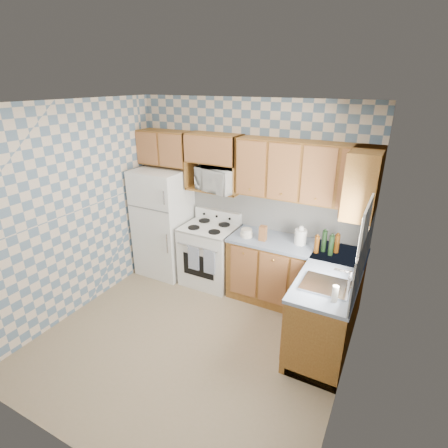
# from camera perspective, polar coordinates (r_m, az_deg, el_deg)

# --- Properties ---
(floor) EXTENTS (3.40, 3.40, 0.00)m
(floor) POSITION_cam_1_polar(r_m,az_deg,el_deg) (4.45, -5.32, -18.33)
(floor) COLOR #827152
(floor) RESTS_ON ground
(back_wall) EXTENTS (3.40, 0.02, 2.70)m
(back_wall) POSITION_cam_1_polar(r_m,az_deg,el_deg) (5.03, 4.00, 4.43)
(back_wall) COLOR slate
(back_wall) RESTS_ON ground
(right_wall) EXTENTS (0.02, 3.20, 2.70)m
(right_wall) POSITION_cam_1_polar(r_m,az_deg,el_deg) (3.20, 20.61, -8.15)
(right_wall) COLOR slate
(right_wall) RESTS_ON ground
(backsplash_back) EXTENTS (2.60, 0.02, 0.56)m
(backsplash_back) POSITION_cam_1_polar(r_m,az_deg,el_deg) (4.93, 8.16, 2.04)
(backsplash_back) COLOR white
(backsplash_back) RESTS_ON back_wall
(backsplash_right) EXTENTS (0.02, 1.60, 0.56)m
(backsplash_right) POSITION_cam_1_polar(r_m,az_deg,el_deg) (3.98, 21.86, -4.61)
(backsplash_right) COLOR white
(backsplash_right) RESTS_ON right_wall
(refrigerator) EXTENTS (0.75, 0.70, 1.68)m
(refrigerator) POSITION_cam_1_polar(r_m,az_deg,el_deg) (5.54, -9.80, 0.26)
(refrigerator) COLOR silver
(refrigerator) RESTS_ON floor
(stove_body) EXTENTS (0.76, 0.65, 0.90)m
(stove_body) POSITION_cam_1_polar(r_m,az_deg,el_deg) (5.31, -2.36, -5.08)
(stove_body) COLOR silver
(stove_body) RESTS_ON floor
(cooktop) EXTENTS (0.76, 0.65, 0.02)m
(cooktop) POSITION_cam_1_polar(r_m,az_deg,el_deg) (5.11, -2.44, -0.55)
(cooktop) COLOR silver
(cooktop) RESTS_ON stove_body
(backguard) EXTENTS (0.76, 0.08, 0.17)m
(backguard) POSITION_cam_1_polar(r_m,az_deg,el_deg) (5.30, -0.97, 1.42)
(backguard) COLOR silver
(backguard) RESTS_ON cooktop
(dish_towel_left) EXTENTS (0.17, 0.02, 0.37)m
(dish_towel_left) POSITION_cam_1_polar(r_m,az_deg,el_deg) (5.03, -4.98, -5.53)
(dish_towel_left) COLOR navy
(dish_towel_left) RESTS_ON stove_body
(dish_towel_right) EXTENTS (0.17, 0.02, 0.37)m
(dish_towel_right) POSITION_cam_1_polar(r_m,az_deg,el_deg) (4.91, -2.42, -6.21)
(dish_towel_right) COLOR navy
(dish_towel_right) RESTS_ON stove_body
(base_cabinets_back) EXTENTS (1.75, 0.60, 0.88)m
(base_cabinets_back) POSITION_cam_1_polar(r_m,az_deg,el_deg) (4.89, 11.21, -8.22)
(base_cabinets_back) COLOR brown
(base_cabinets_back) RESTS_ON floor
(base_cabinets_right) EXTENTS (0.60, 1.60, 0.88)m
(base_cabinets_right) POSITION_cam_1_polar(r_m,az_deg,el_deg) (4.38, 16.58, -12.80)
(base_cabinets_right) COLOR brown
(base_cabinets_right) RESTS_ON floor
(countertop_back) EXTENTS (1.77, 0.63, 0.04)m
(countertop_back) POSITION_cam_1_polar(r_m,az_deg,el_deg) (4.67, 11.61, -3.39)
(countertop_back) COLOR slate
(countertop_back) RESTS_ON base_cabinets_back
(countertop_right) EXTENTS (0.63, 1.60, 0.04)m
(countertop_right) POSITION_cam_1_polar(r_m,az_deg,el_deg) (4.14, 17.21, -7.56)
(countertop_right) COLOR slate
(countertop_right) RESTS_ON base_cabinets_right
(upper_cabinets_back) EXTENTS (1.75, 0.33, 0.74)m
(upper_cabinets_back) POSITION_cam_1_polar(r_m,az_deg,el_deg) (4.48, 13.08, 8.32)
(upper_cabinets_back) COLOR brown
(upper_cabinets_back) RESTS_ON back_wall
(upper_cabinets_fridge) EXTENTS (0.82, 0.33, 0.50)m
(upper_cabinets_fridge) POSITION_cam_1_polar(r_m,az_deg,el_deg) (5.38, -9.53, 12.18)
(upper_cabinets_fridge) COLOR brown
(upper_cabinets_fridge) RESTS_ON back_wall
(upper_cabinets_right) EXTENTS (0.33, 0.70, 0.74)m
(upper_cabinets_right) POSITION_cam_1_polar(r_m,az_deg,el_deg) (4.19, 21.81, 6.31)
(upper_cabinets_right) COLOR brown
(upper_cabinets_right) RESTS_ON right_wall
(microwave_shelf) EXTENTS (0.80, 0.33, 0.03)m
(microwave_shelf) POSITION_cam_1_polar(r_m,az_deg,el_deg) (5.06, -1.63, 5.61)
(microwave_shelf) COLOR brown
(microwave_shelf) RESTS_ON back_wall
(microwave) EXTENTS (0.68, 0.53, 0.33)m
(microwave) POSITION_cam_1_polar(r_m,az_deg,el_deg) (4.94, -0.87, 7.37)
(microwave) COLOR silver
(microwave) RESTS_ON microwave_shelf
(sink) EXTENTS (0.48, 0.40, 0.03)m
(sink) POSITION_cam_1_polar(r_m,az_deg,el_deg) (3.83, 16.27, -9.64)
(sink) COLOR #B7B7BC
(sink) RESTS_ON countertop_right
(window) EXTENTS (0.02, 0.66, 0.86)m
(window) POSITION_cam_1_polar(r_m,az_deg,el_deg) (3.56, 21.64, -3.32)
(window) COLOR silver
(window) RESTS_ON right_wall
(bottle_0) EXTENTS (0.06, 0.06, 0.28)m
(bottle_0) POSITION_cam_1_polar(r_m,az_deg,el_deg) (4.49, 16.02, -2.69)
(bottle_0) COLOR black
(bottle_0) RESTS_ON countertop_back
(bottle_1) EXTENTS (0.06, 0.06, 0.26)m
(bottle_1) POSITION_cam_1_polar(r_m,az_deg,el_deg) (4.43, 17.10, -3.33)
(bottle_1) COLOR black
(bottle_1) RESTS_ON countertop_back
(bottle_2) EXTENTS (0.06, 0.06, 0.24)m
(bottle_2) POSITION_cam_1_polar(r_m,az_deg,el_deg) (4.52, 17.96, -3.06)
(bottle_2) COLOR #522B0B
(bottle_2) RESTS_ON countertop_back
(bottle_3) EXTENTS (0.06, 0.06, 0.22)m
(bottle_3) POSITION_cam_1_polar(r_m,az_deg,el_deg) (4.44, 14.88, -3.24)
(bottle_3) COLOR #522B0B
(bottle_3) RESTS_ON countertop_back
(knife_block) EXTENTS (0.10, 0.10, 0.20)m
(knife_block) POSITION_cam_1_polar(r_m,az_deg,el_deg) (4.66, 6.37, -1.51)
(knife_block) COLOR brown
(knife_block) RESTS_ON countertop_back
(electric_kettle) EXTENTS (0.16, 0.16, 0.20)m
(electric_kettle) POSITION_cam_1_polar(r_m,az_deg,el_deg) (4.64, 12.39, -2.05)
(electric_kettle) COLOR silver
(electric_kettle) RESTS_ON countertop_back
(food_containers) EXTENTS (0.17, 0.17, 0.11)m
(food_containers) POSITION_cam_1_polar(r_m,az_deg,el_deg) (4.76, 3.69, -1.46)
(food_containers) COLOR beige
(food_containers) RESTS_ON countertop_back
(soap_bottle) EXTENTS (0.06, 0.06, 0.17)m
(soap_bottle) POSITION_cam_1_polar(r_m,az_deg,el_deg) (3.57, 17.67, -10.81)
(soap_bottle) COLOR beige
(soap_bottle) RESTS_ON countertop_right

